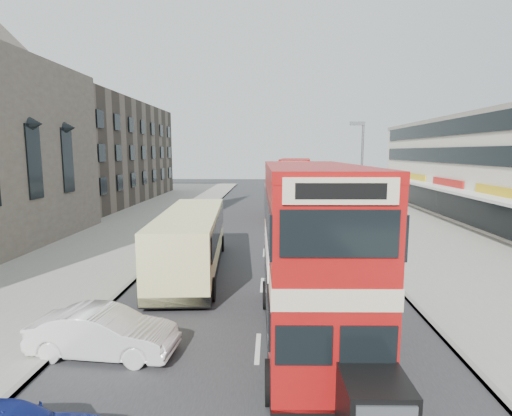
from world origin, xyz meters
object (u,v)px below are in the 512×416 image
(bus_main, at_px, (311,254))
(car_right_b, at_px, (338,224))
(coach, at_px, (191,239))
(car_right_a, at_px, (337,234))
(car_right_c, at_px, (312,202))
(pedestrian_near, at_px, (385,234))
(bus_second, at_px, (295,188))
(cyclist, at_px, (313,218))
(street_lamp, at_px, (361,171))
(pedestrian_far, at_px, (345,201))
(car_left_front, at_px, (104,332))

(bus_main, distance_m, car_right_b, 18.58)
(coach, xyz_separation_m, car_right_a, (8.51, 6.76, -1.10))
(bus_main, xyz_separation_m, car_right_c, (3.26, 31.38, -2.27))
(bus_main, distance_m, pedestrian_near, 13.82)
(bus_second, height_order, car_right_c, bus_second)
(pedestrian_near, bearing_deg, cyclist, -82.12)
(street_lamp, distance_m, car_right_a, 4.68)
(coach, bearing_deg, car_right_b, 44.52)
(bus_main, height_order, pedestrian_far, bus_main)
(bus_second, distance_m, cyclist, 5.42)
(car_right_a, height_order, pedestrian_near, pedestrian_near)
(pedestrian_far, bearing_deg, cyclist, -144.79)
(car_left_front, bearing_deg, pedestrian_near, -37.10)
(car_right_a, height_order, cyclist, cyclist)
(car_left_front, relative_size, car_right_a, 1.05)
(pedestrian_near, bearing_deg, car_right_c, -99.05)
(car_right_b, height_order, pedestrian_far, pedestrian_far)
(car_right_b, height_order, cyclist, cyclist)
(bus_second, distance_m, car_right_a, 11.38)
(pedestrian_far, distance_m, cyclist, 9.46)
(bus_second, relative_size, car_right_c, 2.61)
(pedestrian_near, bearing_deg, car_left_front, 31.38)
(car_right_b, bearing_deg, car_left_front, -28.42)
(car_right_a, bearing_deg, bus_main, -12.03)
(car_right_c, bearing_deg, bus_second, -17.50)
(car_right_a, relative_size, car_right_c, 1.11)
(bus_main, distance_m, coach, 9.26)
(coach, xyz_separation_m, cyclist, (7.49, 12.85, -1.02))
(car_right_a, height_order, car_right_b, car_right_b)
(car_right_a, relative_size, pedestrian_near, 2.32)
(car_right_c, bearing_deg, car_right_a, 2.55)
(pedestrian_near, bearing_deg, pedestrian_far, -108.48)
(car_right_a, bearing_deg, pedestrian_far, 168.49)
(bus_second, bearing_deg, car_right_c, -105.57)
(pedestrian_near, height_order, cyclist, cyclist)
(car_left_front, distance_m, car_right_c, 33.82)
(bus_main, bearing_deg, street_lamp, -109.19)
(car_right_b, bearing_deg, pedestrian_far, 166.97)
(coach, height_order, pedestrian_far, coach)
(pedestrian_far, relative_size, cyclist, 0.85)
(car_left_front, bearing_deg, car_right_b, -23.23)
(car_right_c, relative_size, cyclist, 1.79)
(pedestrian_near, bearing_deg, street_lamp, -89.83)
(street_lamp, xyz_separation_m, car_left_front, (-11.15, -16.58, -4.07))
(car_right_b, distance_m, cyclist, 2.88)
(car_right_a, bearing_deg, car_right_c, -179.65)
(street_lamp, distance_m, car_right_c, 16.49)
(bus_main, height_order, car_right_b, bus_main)
(street_lamp, relative_size, car_right_c, 2.18)
(coach, bearing_deg, bus_main, -58.97)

